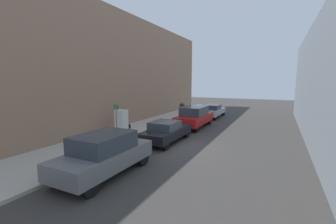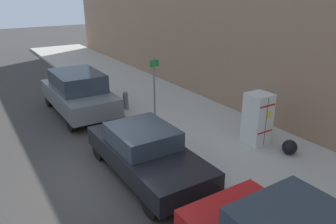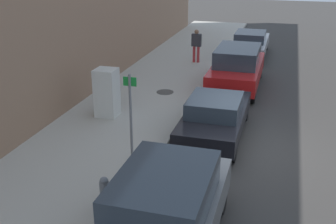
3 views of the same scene
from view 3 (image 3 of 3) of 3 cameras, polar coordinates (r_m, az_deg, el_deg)
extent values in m
plane|color=#383533|center=(13.09, 10.11, -4.73)|extent=(80.00, 80.00, 0.00)
cube|color=#B2ADA0|center=(14.07, -7.68, -2.35)|extent=(4.22, 44.00, 0.15)
cube|color=silver|center=(14.77, -8.29, 2.61)|extent=(0.73, 0.71, 1.69)
cube|color=black|center=(15.08, -7.74, 3.04)|extent=(0.01, 0.01, 1.60)
cube|color=yellow|center=(15.04, -8.11, 3.93)|extent=(0.16, 0.01, 0.22)
cube|color=red|center=(14.92, -7.84, 5.01)|extent=(0.66, 0.01, 0.05)
cube|color=red|center=(15.19, -7.68, 1.83)|extent=(0.66, 0.01, 0.05)
cylinder|color=#47443F|center=(17.29, -0.41, 2.72)|extent=(0.70, 0.70, 0.02)
cylinder|color=slate|center=(11.23, -5.05, -1.09)|extent=(0.07, 0.07, 2.53)
cube|color=#198C33|center=(10.88, -5.20, 4.13)|extent=(0.36, 0.02, 0.24)
cylinder|color=slate|center=(9.83, -8.57, -10.95)|extent=(0.22, 0.22, 0.64)
sphere|color=slate|center=(9.66, -8.68, -9.24)|extent=(0.20, 0.20, 0.20)
sphere|color=black|center=(16.05, -7.43, 1.87)|extent=(0.46, 0.46, 0.46)
cylinder|color=#B73338|center=(21.94, 3.55, 7.84)|extent=(0.14, 0.14, 0.84)
cylinder|color=#B73338|center=(21.90, 4.11, 7.80)|extent=(0.14, 0.14, 0.84)
cube|color=#333338|center=(21.76, 3.88, 9.69)|extent=(0.49, 0.22, 0.63)
sphere|color=#8C664C|center=(21.68, 3.91, 10.80)|extent=(0.23, 0.23, 0.23)
cube|color=slate|center=(8.48, -0.48, -14.51)|extent=(1.97, 4.53, 0.70)
cube|color=#2D3842|center=(8.09, -0.50, -10.49)|extent=(1.73, 2.49, 0.70)
cylinder|color=black|center=(10.20, -2.50, -10.09)|extent=(0.22, 0.73, 0.73)
cylinder|color=black|center=(9.87, 7.15, -11.45)|extent=(0.22, 0.73, 0.73)
cube|color=black|center=(13.51, 6.44, -0.87)|extent=(1.80, 4.37, 0.55)
cube|color=#2D3842|center=(13.12, 6.37, 0.90)|extent=(1.58, 1.84, 0.50)
cylinder|color=black|center=(15.21, 4.59, 0.67)|extent=(0.22, 0.66, 0.66)
cylinder|color=black|center=(15.01, 10.35, 0.09)|extent=(0.22, 0.66, 0.66)
cylinder|color=black|center=(12.32, 1.57, -4.41)|extent=(0.22, 0.66, 0.66)
cylinder|color=black|center=(12.08, 8.68, -5.23)|extent=(0.22, 0.66, 0.66)
cube|color=red|center=(18.44, 9.30, 5.44)|extent=(1.98, 4.82, 0.70)
cube|color=#2D3842|center=(18.26, 9.43, 7.55)|extent=(1.75, 2.65, 0.70)
cylinder|color=black|center=(20.35, 7.46, 6.03)|extent=(0.22, 0.73, 0.73)
cylinder|color=black|center=(20.19, 12.32, 5.59)|extent=(0.22, 0.73, 0.73)
cylinder|color=black|center=(16.95, 5.57, 2.97)|extent=(0.22, 0.73, 0.73)
cylinder|color=black|center=(16.75, 11.37, 2.42)|extent=(0.22, 0.73, 0.73)
cube|color=silver|center=(24.16, 11.07, 8.89)|extent=(1.80, 4.80, 0.55)
cube|color=#2D3842|center=(23.82, 11.10, 10.00)|extent=(1.58, 2.01, 0.50)
cylinder|color=black|center=(26.04, 9.71, 9.25)|extent=(0.22, 0.71, 0.71)
cylinder|color=black|center=(25.92, 13.13, 8.94)|extent=(0.22, 0.71, 0.71)
cylinder|color=black|center=(22.56, 8.62, 7.45)|extent=(0.22, 0.71, 0.71)
cylinder|color=black|center=(22.43, 12.54, 7.10)|extent=(0.22, 0.71, 0.71)
camera|label=1|loc=(4.83, 100.91, -27.10)|focal=24.00mm
camera|label=2|loc=(19.53, 22.43, 17.67)|focal=35.00mm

